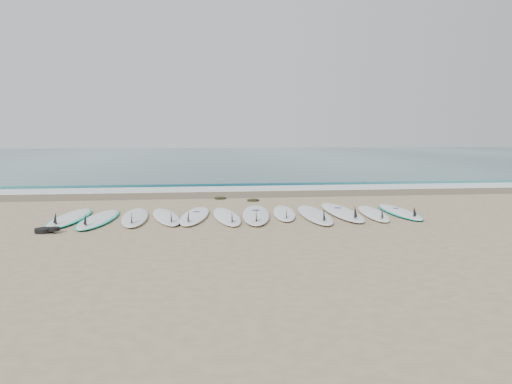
{
  "coord_description": "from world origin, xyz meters",
  "views": [
    {
      "loc": [
        -1.07,
        -10.52,
        1.74
      ],
      "look_at": [
        0.48,
        1.19,
        0.4
      ],
      "focal_mm": 35.0,
      "sensor_mm": 36.0,
      "label": 1
    }
  ],
  "objects": [
    {
      "name": "surfboard_8",
      "position": [
        1.57,
        -0.22,
        0.06
      ],
      "size": [
        0.73,
        2.77,
        0.35
      ],
      "rotation": [
        0.0,
        0.0,
        -0.06
      ],
      "color": "white",
      "rests_on": "ground"
    },
    {
      "name": "wet_sand_band",
      "position": [
        0.0,
        4.1,
        0.01
      ],
      "size": [
        120.0,
        1.8,
        0.01
      ],
      "primitive_type": "cube",
      "color": "brown",
      "rests_on": "ground"
    },
    {
      "name": "surfboard_7",
      "position": [
        0.97,
        0.13,
        0.05
      ],
      "size": [
        0.78,
        2.35,
        0.29
      ],
      "rotation": [
        0.0,
        0.0,
        -0.13
      ],
      "color": "white",
      "rests_on": "ground"
    },
    {
      "name": "leash_coil",
      "position": [
        -3.65,
        -1.29,
        0.05
      ],
      "size": [
        0.46,
        0.36,
        0.11
      ],
      "color": "black",
      "rests_on": "ground"
    },
    {
      "name": "seaweed_far",
      "position": [
        0.58,
        2.54,
        0.03
      ],
      "size": [
        0.34,
        0.27,
        0.07
      ],
      "primitive_type": "ellipsoid",
      "color": "black",
      "rests_on": "ground"
    },
    {
      "name": "surfboard_5",
      "position": [
        -0.32,
        -0.19,
        0.05
      ],
      "size": [
        0.63,
        2.46,
        0.31
      ],
      "rotation": [
        0.0,
        0.0,
        0.05
      ],
      "color": "white",
      "rests_on": "ground"
    },
    {
      "name": "surfboard_1",
      "position": [
        -2.94,
        -0.15,
        0.05
      ],
      "size": [
        0.82,
        2.57,
        0.32
      ],
      "rotation": [
        0.0,
        0.0,
        -0.09
      ],
      "color": "white",
      "rests_on": "ground"
    },
    {
      "name": "seaweed_near",
      "position": [
        -0.26,
        3.08,
        0.03
      ],
      "size": [
        0.35,
        0.27,
        0.07
      ],
      "primitive_type": "ellipsoid",
      "color": "black",
      "rests_on": "ground"
    },
    {
      "name": "surfboard_10",
      "position": [
        2.9,
        -0.18,
        0.05
      ],
      "size": [
        0.83,
        2.38,
        0.3
      ],
      "rotation": [
        0.0,
        0.0,
        -0.15
      ],
      "color": "white",
      "rests_on": "ground"
    },
    {
      "name": "surfboard_6",
      "position": [
        0.31,
        -0.07,
        0.06
      ],
      "size": [
        0.92,
        2.85,
        0.36
      ],
      "rotation": [
        0.0,
        0.0,
        -0.12
      ],
      "color": "white",
      "rests_on": "ground"
    },
    {
      "name": "surfboard_11",
      "position": [
        3.58,
        -0.0,
        0.05
      ],
      "size": [
        0.73,
        2.45,
        0.31
      ],
      "rotation": [
        0.0,
        0.0,
        -0.06
      ],
      "color": "white",
      "rests_on": "ground"
    },
    {
      "name": "foam_band",
      "position": [
        0.0,
        5.5,
        0.02
      ],
      "size": [
        120.0,
        1.4,
        0.04
      ],
      "primitive_type": "cube",
      "color": "silver",
      "rests_on": "ground"
    },
    {
      "name": "surfboard_3",
      "position": [
        -1.58,
        -0.04,
        0.05
      ],
      "size": [
        0.88,
        2.44,
        0.31
      ],
      "rotation": [
        0.0,
        0.0,
        0.17
      ],
      "color": "white",
      "rests_on": "ground"
    },
    {
      "name": "ground",
      "position": [
        0.0,
        0.0,
        0.0
      ],
      "size": [
        120.0,
        120.0,
        0.0
      ],
      "primitive_type": "plane",
      "color": "#9E8966"
    },
    {
      "name": "surfboard_2",
      "position": [
        -2.23,
        -0.03,
        0.06
      ],
      "size": [
        0.63,
        2.55,
        0.32
      ],
      "rotation": [
        0.0,
        0.0,
        0.04
      ],
      "color": "silver",
      "rests_on": "ground"
    },
    {
      "name": "surfboard_4",
      "position": [
        -0.99,
        -0.02,
        0.06
      ],
      "size": [
        0.89,
        2.6,
        0.33
      ],
      "rotation": [
        0.0,
        0.0,
        -0.14
      ],
      "color": "white",
      "rests_on": "ground"
    },
    {
      "name": "surfboard_9",
      "position": [
        2.25,
        0.03,
        0.06
      ],
      "size": [
        0.7,
        2.9,
        0.37
      ],
      "rotation": [
        0.0,
        0.0,
        -0.03
      ],
      "color": "white",
      "rests_on": "ground"
    },
    {
      "name": "wave_crest",
      "position": [
        0.0,
        7.0,
        0.05
      ],
      "size": [
        120.0,
        1.0,
        0.1
      ],
      "primitive_type": "cube",
      "color": "#245E66",
      "rests_on": "ground"
    },
    {
      "name": "ocean",
      "position": [
        0.0,
        32.5,
        0.01
      ],
      "size": [
        120.0,
        55.0,
        0.03
      ],
      "primitive_type": "cube",
      "color": "#245E66",
      "rests_on": "ground"
    },
    {
      "name": "surfboard_0",
      "position": [
        -3.56,
        0.09,
        0.05
      ],
      "size": [
        0.76,
        2.59,
        0.33
      ],
      "rotation": [
        0.0,
        0.0,
        -0.06
      ],
      "color": "white",
      "rests_on": "ground"
    }
  ]
}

